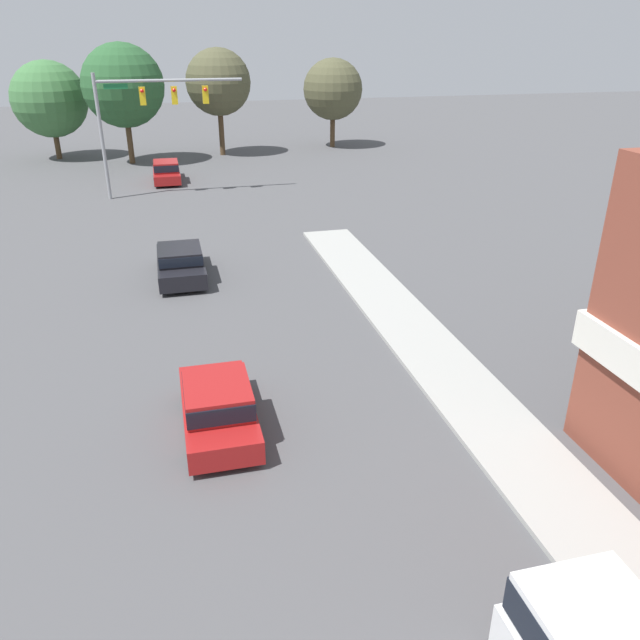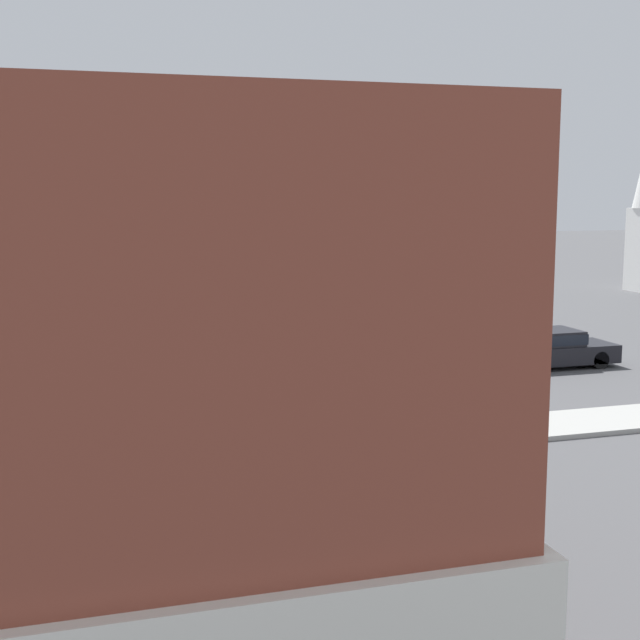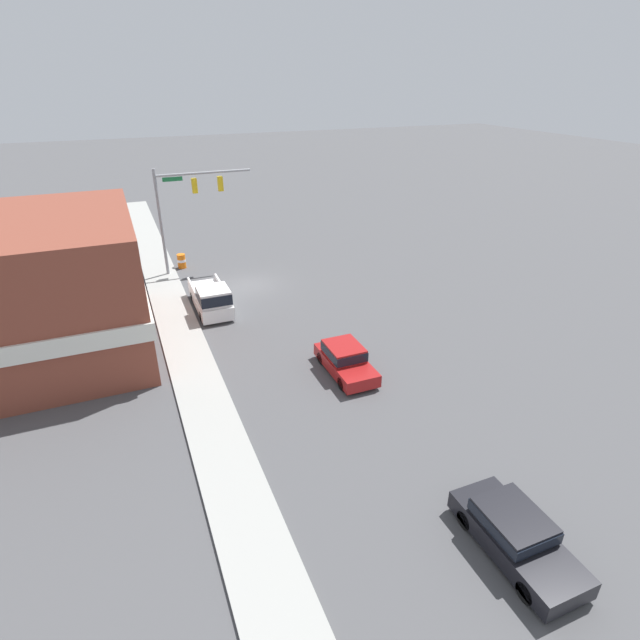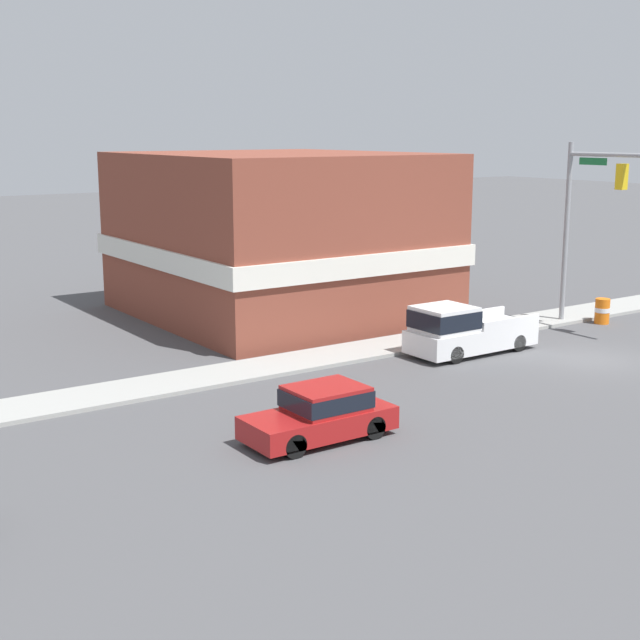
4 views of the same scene
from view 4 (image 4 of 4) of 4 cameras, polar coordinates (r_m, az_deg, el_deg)
ground_plane at (r=34.83m, az=16.99°, el=-2.42°), size 200.00×200.00×0.00m
sidewalk_curb at (r=38.49m, az=10.38°, el=-0.63°), size 2.40×60.00×0.14m
near_signal_assembly at (r=39.19m, az=17.89°, el=7.52°), size 6.98×0.49×7.90m
car_lead at (r=24.63m, az=0.11°, el=-5.92°), size 1.83×4.24×1.49m
pickup_truck_parked at (r=34.21m, az=9.03°, el=-0.64°), size 1.97×5.30×1.97m
construction_barrel at (r=41.29m, az=17.61°, el=0.56°), size 0.66×0.66×1.12m
corner_brick_building at (r=41.18m, az=-2.79°, el=5.39°), size 13.48×12.10×7.40m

